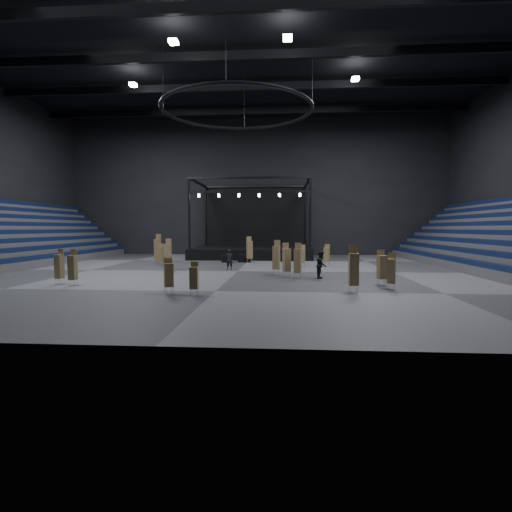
# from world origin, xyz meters

# --- Properties ---
(floor) EXTENTS (50.00, 50.00, 0.00)m
(floor) POSITION_xyz_m (0.00, 0.00, 0.00)
(floor) COLOR #535355
(floor) RESTS_ON ground
(ceiling) EXTENTS (50.00, 42.00, 0.20)m
(ceiling) POSITION_xyz_m (0.00, 0.00, 18.00)
(ceiling) COLOR black
(ceiling) RESTS_ON wall_back
(wall_back) EXTENTS (50.00, 0.20, 18.00)m
(wall_back) POSITION_xyz_m (0.00, 21.00, 9.00)
(wall_back) COLOR black
(wall_back) RESTS_ON ground
(wall_front) EXTENTS (50.00, 0.20, 18.00)m
(wall_front) POSITION_xyz_m (0.00, -21.00, 9.00)
(wall_front) COLOR black
(wall_front) RESTS_ON ground
(stage) EXTENTS (14.00, 10.00, 9.20)m
(stage) POSITION_xyz_m (0.00, 16.24, 1.45)
(stage) COLOR black
(stage) RESTS_ON floor
(truss_ring) EXTENTS (12.30, 12.30, 5.15)m
(truss_ring) POSITION_xyz_m (-0.00, 0.00, 13.00)
(truss_ring) COLOR black
(truss_ring) RESTS_ON ceiling
(roof_girders) EXTENTS (49.00, 30.35, 0.70)m
(roof_girders) POSITION_xyz_m (0.00, -0.00, 17.20)
(roof_girders) COLOR black
(roof_girders) RESTS_ON ceiling
(floodlights) EXTENTS (28.60, 16.60, 0.25)m
(floodlights) POSITION_xyz_m (0.00, -4.00, 16.60)
(floodlights) COLOR white
(floodlights) RESTS_ON roof_girders
(flight_case_left) EXTENTS (1.21, 0.82, 0.73)m
(flight_case_left) POSITION_xyz_m (-2.08, 8.35, 0.37)
(flight_case_left) COLOR black
(flight_case_left) RESTS_ON floor
(flight_case_mid) EXTENTS (1.31, 0.81, 0.81)m
(flight_case_mid) POSITION_xyz_m (-0.31, 8.71, 0.41)
(flight_case_mid) COLOR black
(flight_case_mid) RESTS_ON floor
(flight_case_right) EXTENTS (1.23, 0.74, 0.77)m
(flight_case_right) POSITION_xyz_m (3.84, 9.81, 0.39)
(flight_case_right) COLOR black
(flight_case_right) RESTS_ON floor
(chair_stack_0) EXTENTS (0.54, 0.54, 2.68)m
(chair_stack_0) POSITION_xyz_m (-5.79, -0.12, 1.38)
(chair_stack_0) COLOR silver
(chair_stack_0) RESTS_ON floor
(chair_stack_1) EXTENTS (0.45, 0.45, 2.23)m
(chair_stack_1) POSITION_xyz_m (-9.19, -8.85, 1.15)
(chair_stack_1) COLOR silver
(chair_stack_1) RESTS_ON floor
(chair_stack_2) EXTENTS (0.57, 0.57, 2.03)m
(chair_stack_2) POSITION_xyz_m (5.50, 4.05, 1.09)
(chair_stack_2) COLOR silver
(chair_stack_2) RESTS_ON floor
(chair_stack_3) EXTENTS (0.62, 0.62, 2.06)m
(chair_stack_3) POSITION_xyz_m (7.77, 4.78, 1.11)
(chair_stack_3) COLOR silver
(chair_stack_3) RESTS_ON floor
(chair_stack_4) EXTENTS (0.61, 0.61, 1.95)m
(chair_stack_4) POSITION_xyz_m (-2.36, -11.55, 1.05)
(chair_stack_4) COLOR silver
(chair_stack_4) RESTS_ON floor
(chair_stack_5) EXTENTS (0.50, 0.50, 2.61)m
(chair_stack_5) POSITION_xyz_m (7.63, -10.51, 1.34)
(chair_stack_5) COLOR silver
(chair_stack_5) RESTS_ON floor
(chair_stack_6) EXTENTS (0.44, 0.44, 1.78)m
(chair_stack_6) POSITION_xyz_m (-0.88, -11.99, 0.96)
(chair_stack_6) COLOR silver
(chair_stack_6) RESTS_ON floor
(chair_stack_7) EXTENTS (0.69, 0.69, 2.69)m
(chair_stack_7) POSITION_xyz_m (0.31, 8.01, 1.39)
(chair_stack_7) COLOR silver
(chair_stack_7) RESTS_ON floor
(chair_stack_8) EXTENTS (0.57, 0.57, 2.51)m
(chair_stack_8) POSITION_xyz_m (4.78, -4.50, 1.29)
(chair_stack_8) COLOR silver
(chair_stack_8) RESTS_ON floor
(chair_stack_9) EXTENTS (0.61, 0.61, 2.96)m
(chair_stack_9) POSITION_xyz_m (-8.69, 6.23, 1.52)
(chair_stack_9) COLOR silver
(chair_stack_9) RESTS_ON floor
(chair_stack_10) EXTENTS (0.60, 0.60, 2.64)m
(chair_stack_10) POSITION_xyz_m (3.25, -2.28, 1.35)
(chair_stack_10) COLOR silver
(chair_stack_10) RESTS_ON floor
(chair_stack_11) EXTENTS (0.59, 0.59, 2.10)m
(chair_stack_11) POSITION_xyz_m (-7.71, 4.01, 1.13)
(chair_stack_11) COLOR silver
(chair_stack_11) RESTS_ON floor
(chair_stack_12) EXTENTS (0.50, 0.50, 2.24)m
(chair_stack_12) POSITION_xyz_m (-10.36, -8.32, 1.15)
(chair_stack_12) COLOR silver
(chair_stack_12) RESTS_ON floor
(chair_stack_13) EXTENTS (0.56, 0.56, 2.11)m
(chair_stack_13) POSITION_xyz_m (10.01, -9.14, 1.10)
(chair_stack_13) COLOR silver
(chair_stack_13) RESTS_ON floor
(chair_stack_14) EXTENTS (0.59, 0.59, 2.21)m
(chair_stack_14) POSITION_xyz_m (9.86, -7.52, 1.17)
(chair_stack_14) COLOR silver
(chair_stack_14) RESTS_ON floor
(chair_stack_15) EXTENTS (0.65, 0.65, 2.48)m
(chair_stack_15) POSITION_xyz_m (4.01, -3.63, 1.29)
(chair_stack_15) COLOR silver
(chair_stack_15) RESTS_ON floor
(man_center) EXTENTS (0.66, 0.44, 1.76)m
(man_center) POSITION_xyz_m (-0.86, 1.38, 0.88)
(man_center) COLOR black
(man_center) RESTS_ON floor
(crew_member) EXTENTS (0.94, 1.09, 1.92)m
(crew_member) POSITION_xyz_m (6.46, -4.31, 0.96)
(crew_member) COLOR black
(crew_member) RESTS_ON floor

